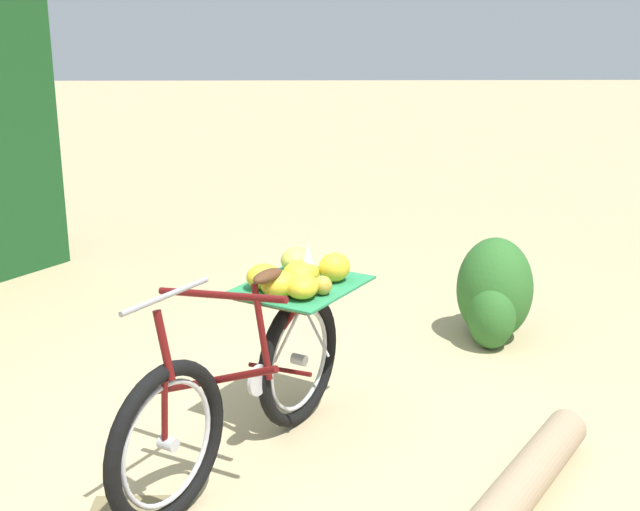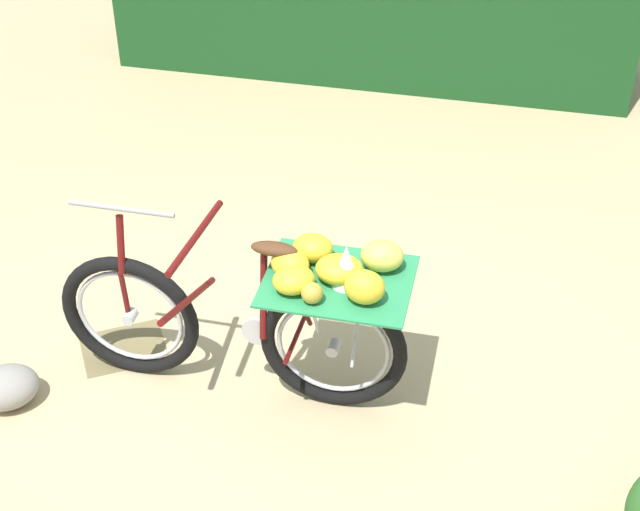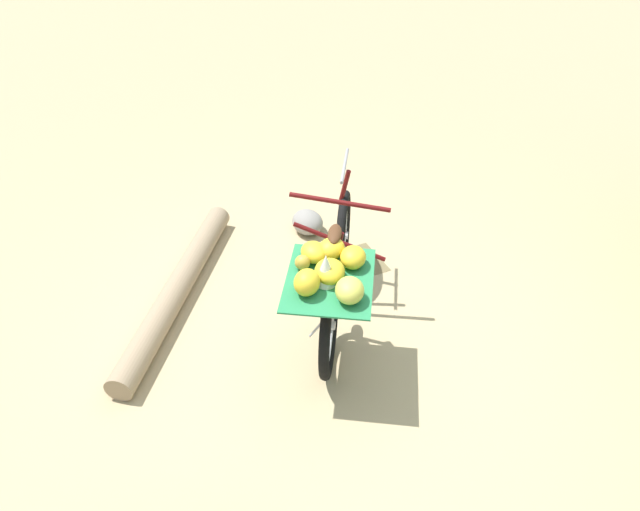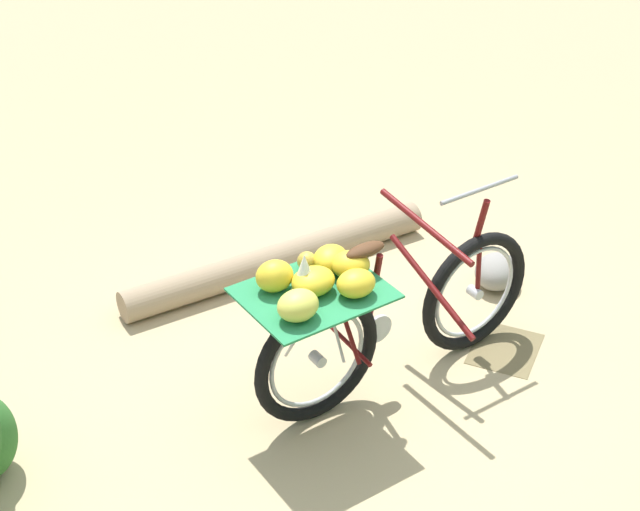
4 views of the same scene
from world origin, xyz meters
TOP-DOWN VIEW (x-y plane):
  - ground_plane at (0.00, 0.00)m, footprint 60.00×60.00m
  - bicycle at (0.13, 0.02)m, footprint 1.66×1.20m
  - fallen_log at (0.97, 0.99)m, footprint 1.83×1.38m
  - path_stone at (1.37, -0.32)m, footprint 0.33×0.27m
  - leaf_litter_patch at (0.76, -0.54)m, footprint 0.44×0.36m

SIDE VIEW (x-z plane):
  - ground_plane at x=0.00m, z-range 0.00..0.00m
  - leaf_litter_patch at x=0.76m, z-range 0.00..0.01m
  - fallen_log at x=0.97m, z-range 0.00..0.20m
  - path_stone at x=1.37m, z-range 0.00..0.20m
  - bicycle at x=0.13m, z-range 0.01..1.04m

